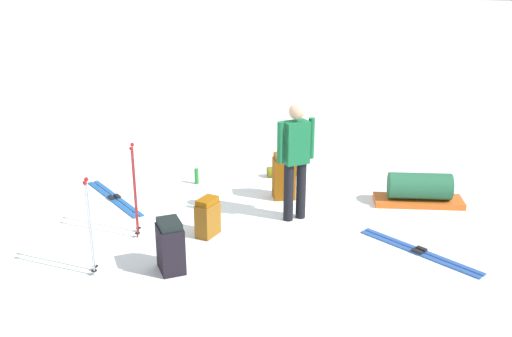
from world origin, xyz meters
The scene contains 12 objects.
ground_plane centered at (0.00, 0.00, 0.00)m, with size 80.00×80.00×0.00m, color white.
skier_standing centered at (0.08, 0.57, 0.95)m, with size 0.37×0.48×1.70m.
ski_pair_near centered at (-0.13, -2.26, 0.01)m, with size 1.30×1.37×0.05m.
ski_pair_far centered at (0.82, 2.28, 0.01)m, with size 1.14×1.50×0.05m.
backpack_large_dark centered at (0.82, -0.51, 0.26)m, with size 0.39×0.31×0.54m.
backpack_bright centered at (1.82, -0.70, 0.32)m, with size 0.47×0.43×0.66m.
backpack_small_spare centered at (-0.65, 0.32, 0.35)m, with size 0.36×0.40×0.72m.
ski_poles_planted_near centered at (2.06, -1.59, 0.68)m, with size 0.17×0.10×1.21m.
ski_poles_planted_far centered at (0.98, -1.45, 0.71)m, with size 0.23×0.12×1.28m.
gear_sled centered at (-0.79, 2.37, 0.22)m, with size 0.59×1.37×0.49m.
sleeping_mat_rolled centered at (-1.60, 0.18, 0.09)m, with size 0.18×0.18×0.55m, color #616212.
thermos_bottle centered at (-0.99, -1.18, 0.13)m, with size 0.07×0.07×0.26m, color #277630.
Camera 1 is at (7.99, 1.47, 3.68)m, focal length 42.50 mm.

